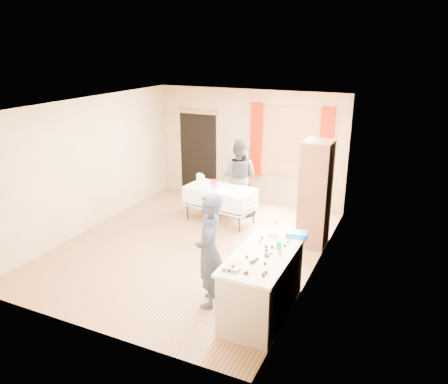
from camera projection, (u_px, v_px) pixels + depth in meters
The scene contains 29 objects.
floor at pixel (192, 246), 8.09m from camera, with size 4.50×5.50×0.02m, color #9E7047.
ceiling at pixel (189, 104), 7.24m from camera, with size 4.50×5.50×0.02m, color white.
wall_back at pixel (249, 147), 10.03m from camera, with size 4.50×0.02×2.60m, color tan.
wall_front at pixel (80, 240), 5.29m from camera, with size 4.50×0.02×2.60m, color tan.
wall_left at pixel (90, 165), 8.56m from camera, with size 0.02×5.50×2.60m, color tan.
wall_right at pixel (318, 197), 6.77m from camera, with size 0.02×5.50×2.60m, color tan.
window_frame at pixel (291, 142), 9.54m from camera, with size 1.32×0.06×1.52m, color olive.
window_pane at pixel (290, 143), 9.52m from camera, with size 1.20×0.02×1.40m, color white.
curtain_left at pixel (256, 140), 9.80m from camera, with size 0.28×0.06×1.65m, color #9F1600.
curtain_right at pixel (326, 146), 9.18m from camera, with size 0.28×0.06×1.65m, color #9F1600.
doorway at pixel (198, 154), 10.62m from camera, with size 0.95×0.04×2.00m, color black.
door_lintel at pixel (197, 112), 10.26m from camera, with size 1.05×0.06×0.08m, color olive.
cabinet at pixel (315, 194), 7.86m from camera, with size 0.50×0.60×1.96m, color brown.
counter at pixel (263, 283), 5.96m from camera, with size 0.76×1.60×0.91m.
party_table at pixel (220, 201), 9.06m from camera, with size 1.52×0.92×0.75m.
chair at pixel (238, 196), 9.85m from camera, with size 0.50×0.50×0.93m.
girl at pixel (209, 251), 6.06m from camera, with size 0.57×0.70×1.66m, color #242B44.
woman at pixel (239, 177), 9.40m from camera, with size 0.81×0.64×1.66m, color black.
soda_can at pixel (279, 245), 5.90m from camera, with size 0.07×0.07×0.12m, color #119C1C.
mixing_bowl at pixel (234, 267), 5.40m from camera, with size 0.23×0.23×0.05m, color white.
foam_block at pixel (273, 234), 6.29m from camera, with size 0.15×0.10×0.08m, color white.
blue_basket at pixel (297, 234), 6.29m from camera, with size 0.30×0.20×0.08m, color #088FF8.
pitcher at pixel (199, 180), 9.10m from camera, with size 0.11×0.11×0.22m, color silver.
cup_red at pixel (213, 182), 9.11m from camera, with size 0.18×0.18×0.11m, color red.
cup_rainbow at pixel (214, 187), 8.82m from camera, with size 0.14×0.14×0.10m, color red.
small_bowl at pixel (235, 188), 8.86m from camera, with size 0.19×0.19×0.05m, color white.
pastry_tray at pixel (237, 192), 8.63m from camera, with size 0.28×0.20×0.02m, color white.
bottle at pixel (202, 177), 9.39m from camera, with size 0.08×0.08×0.16m, color white.
cake_balls at pixel (260, 258), 5.65m from camera, with size 0.53×1.13×0.04m.
Camera 1 is at (3.60, -6.40, 3.57)m, focal length 35.00 mm.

